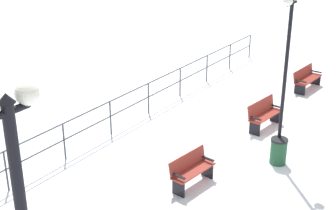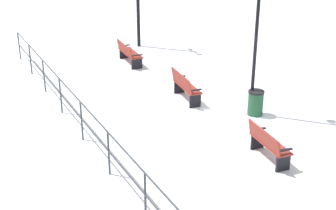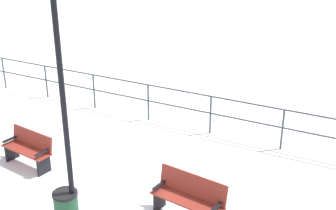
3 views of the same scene
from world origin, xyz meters
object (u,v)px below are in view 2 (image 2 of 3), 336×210
Objects in this scene: lamppost_middle at (259,2)px; trash_bin at (256,103)px; bench_fourth at (129,53)px; bench_third at (185,86)px; bench_second at (268,143)px.

trash_bin is at bearing -61.52° from lamppost_middle.
bench_fourth is at bearing 102.96° from trash_bin.
lamppost_middle reaches higher than trash_bin.
bench_fourth is at bearing 102.62° from lamppost_middle.
bench_fourth is (-0.12, 4.42, -0.05)m from bench_third.
bench_second is 8.84m from bench_fourth.
lamppost_middle is 3.05m from trash_bin.
lamppost_middle reaches higher than bench_fourth.
lamppost_middle reaches higher than bench_third.
bench_fourth is (-0.04, 8.84, -0.01)m from bench_second.
lamppost_middle is at bearing 68.57° from bench_second.
trash_bin is (1.36, -2.00, -0.11)m from bench_third.
bench_third reaches higher than trash_bin.
bench_third is at bearing 124.50° from lamppost_middle.
lamppost_middle is 6.21× the size of trash_bin.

